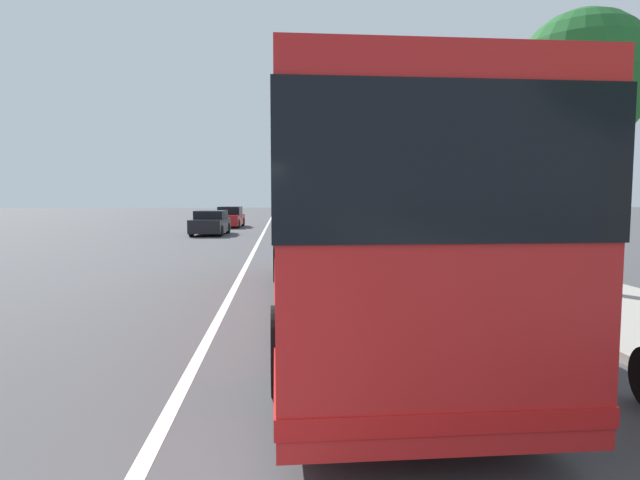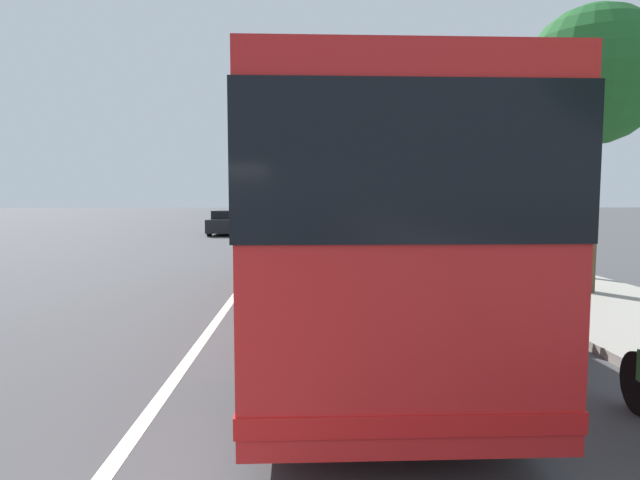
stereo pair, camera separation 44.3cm
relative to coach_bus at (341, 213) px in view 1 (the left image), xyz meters
name	(u,v)px [view 1 (the left image)]	position (x,y,z in m)	size (l,w,h in m)	color
sidewalk_curb	(568,294)	(1.29, -5.19, -1.84)	(110.00, 3.60, 0.14)	#9E998E
lane_divider_line	(227,302)	(1.29, 2.26, -1.91)	(110.00, 0.16, 0.01)	silver
coach_bus	(341,213)	(0.00, 0.00, 0.00)	(12.20, 2.68, 3.25)	red
motorcycle_far_end	(511,302)	(-1.45, -2.62, -1.42)	(2.02, 1.13, 1.29)	black
car_side_street	(211,223)	(21.16, 5.29, -1.22)	(4.14, 2.01, 1.41)	black
car_behind_bus	(230,218)	(29.02, 4.94, -1.21)	(4.53, 1.93, 1.51)	red
car_oncoming	(292,213)	(37.47, 0.16, -1.16)	(4.04, 1.97, 1.58)	black
roadside_tree_mid_block	(582,82)	(1.49, -5.43, 2.78)	(2.90, 2.90, 6.21)	brown
utility_pole	(499,162)	(5.35, -5.27, 1.33)	(0.23, 0.23, 6.48)	slate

